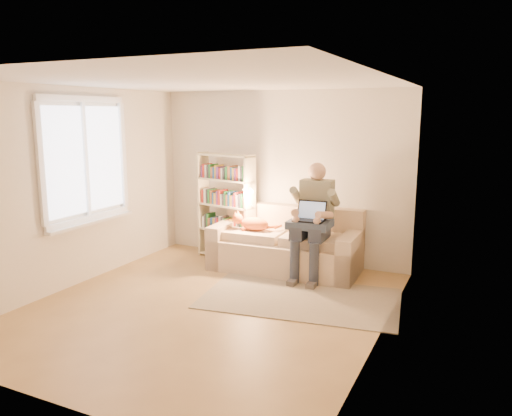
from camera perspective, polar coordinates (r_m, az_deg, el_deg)
The scene contains 14 objects.
floor at distance 6.05m, azimuth -5.53°, elevation -11.17°, with size 4.50×4.50×0.00m, color olive.
ceiling at distance 5.63m, azimuth -6.02°, elevation 14.22°, with size 4.00×4.50×0.02m, color white.
wall_left at distance 6.93m, azimuth -20.08°, elevation 2.19°, with size 0.02×4.50×2.60m, color silver.
wall_right at distance 4.98m, azimuth 14.36°, elevation -0.64°, with size 0.02×4.50×2.60m, color silver.
wall_back at distance 7.69m, azimuth 2.92°, elevation 3.61°, with size 4.00×0.02×2.60m, color silver.
wall_front at distance 3.99m, azimuth -22.70°, elevation -3.96°, with size 4.00×0.02×2.60m, color silver.
window at distance 7.03m, azimuth -18.66°, elevation 3.00°, with size 0.12×1.52×1.69m.
sofa at distance 7.31m, azimuth 3.46°, elevation -4.54°, with size 2.16×1.04×0.90m.
person at distance 6.90m, azimuth 6.58°, elevation -0.74°, with size 0.47×0.74×1.59m.
cat at distance 7.29m, azimuth -0.66°, elevation -1.73°, with size 0.66×0.25×0.24m.
blanket at distance 6.75m, azimuth 6.60°, elevation -1.89°, with size 0.56×0.46×0.10m, color #2C394D.
laptop at distance 6.74m, azimuth 6.65°, elevation -0.92°, with size 0.41×0.34×0.34m.
bookshelf at distance 7.72m, azimuth -3.45°, elevation 0.76°, with size 1.09×0.52×1.66m.
rug at distance 6.29m, azimuth 5.10°, elevation -10.24°, with size 2.38×1.41×0.01m, color gray.
Camera 1 is at (2.91, -4.80, 2.26)m, focal length 35.00 mm.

